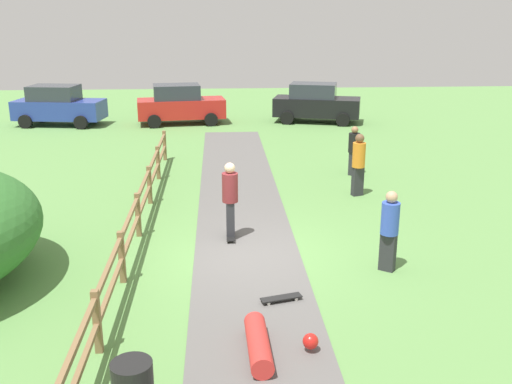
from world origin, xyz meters
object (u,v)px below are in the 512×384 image
(bystander_orange, at_px, (359,162))
(parked_car_red, at_px, (180,104))
(bystander_blue, at_px, (390,227))
(parked_car_black, at_px, (316,103))
(skateboard_loose, at_px, (281,298))
(bystander_black, at_px, (354,148))
(skater_riding, at_px, (230,196))
(parked_car_blue, at_px, (58,106))
(skater_fallen, at_px, (263,344))

(bystander_orange, distance_m, parked_car_red, 13.50)
(bystander_blue, relative_size, parked_car_black, 0.39)
(parked_car_black, relative_size, parked_car_red, 1.03)
(skateboard_loose, relative_size, bystander_black, 0.50)
(skater_riding, relative_size, parked_car_blue, 0.43)
(bystander_orange, height_order, parked_car_black, parked_car_black)
(skater_fallen, xyz_separation_m, skateboard_loose, (0.49, 1.75, -0.11))
(bystander_blue, xyz_separation_m, bystander_orange, (0.59, 5.29, 0.07))
(skater_fallen, relative_size, parked_car_blue, 0.33)
(skater_riding, bearing_deg, skateboard_loose, -75.10)
(skater_fallen, bearing_deg, parked_car_blue, 112.16)
(skateboard_loose, height_order, bystander_black, bystander_black)
(bystander_black, xyz_separation_m, parked_car_black, (0.33, 9.83, 0.05))
(skater_riding, xyz_separation_m, skater_fallen, (0.40, -5.07, -0.88))
(skater_fallen, relative_size, bystander_orange, 0.78)
(skater_riding, relative_size, bystander_orange, 1.00)
(bystander_black, relative_size, parked_car_red, 0.38)
(skater_fallen, bearing_deg, parked_car_red, 96.93)
(bystander_blue, xyz_separation_m, bystander_black, (0.98, 7.59, -0.07))
(bystander_blue, bearing_deg, bystander_orange, 83.66)
(bystander_black, bearing_deg, skater_riding, -127.50)
(parked_car_red, bearing_deg, skateboard_loose, -80.97)
(skateboard_loose, xyz_separation_m, parked_car_red, (-2.97, 18.69, 0.87))
(skater_fallen, bearing_deg, skateboard_loose, 74.50)
(parked_car_black, height_order, parked_car_blue, same)
(parked_car_blue, bearing_deg, parked_car_red, -0.14)
(bystander_blue, height_order, bystander_orange, bystander_orange)
(parked_car_black, bearing_deg, bystander_black, -91.95)
(parked_car_red, bearing_deg, parked_car_blue, 179.86)
(skater_riding, bearing_deg, parked_car_red, 97.74)
(parked_car_blue, bearing_deg, bystander_orange, -45.75)
(skater_riding, height_order, skateboard_loose, skater_riding)
(bystander_black, distance_m, parked_car_black, 9.84)
(skateboard_loose, xyz_separation_m, parked_car_black, (3.72, 18.71, 0.87))
(parked_car_black, distance_m, parked_car_red, 6.70)
(skater_fallen, xyz_separation_m, bystander_orange, (3.48, 8.33, 0.85))
(skater_fallen, height_order, parked_car_blue, parked_car_blue)
(parked_car_red, bearing_deg, bystander_orange, -63.77)
(skater_riding, bearing_deg, skater_fallen, -85.53)
(bystander_orange, xyz_separation_m, parked_car_black, (0.73, 12.13, -0.09))
(bystander_blue, xyz_separation_m, parked_car_red, (-5.38, 17.40, -0.02))
(bystander_blue, relative_size, parked_car_blue, 0.40)
(parked_car_blue, bearing_deg, parked_car_black, 0.03)
(skater_riding, xyz_separation_m, parked_car_black, (4.61, 15.40, -0.12))
(skater_fallen, distance_m, parked_car_black, 20.91)
(bystander_black, height_order, parked_car_black, parked_car_black)
(skater_riding, height_order, parked_car_red, parked_car_red)
(skater_riding, distance_m, bystander_orange, 5.07)
(bystander_blue, relative_size, bystander_black, 1.06)
(bystander_black, bearing_deg, parked_car_black, 88.05)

